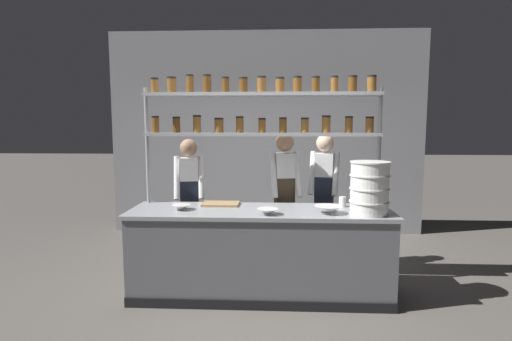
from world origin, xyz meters
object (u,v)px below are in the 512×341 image
at_px(spice_shelf_unit, 262,117).
at_px(chef_center, 285,193).
at_px(cutting_board, 221,204).
at_px(prep_bowl_near_left, 181,207).
at_px(chef_right, 324,192).
at_px(prep_bowl_center_back, 328,210).
at_px(container_stack, 370,188).
at_px(prep_bowl_center_front, 268,212).
at_px(chef_left, 190,196).
at_px(serving_cup_front, 342,202).

xyz_separation_m(spice_shelf_unit, chef_center, (0.26, 0.30, -0.90)).
relative_size(cutting_board, prep_bowl_near_left, 2.01).
relative_size(chef_center, chef_right, 1.01).
distance_m(cutting_board, prep_bowl_center_back, 1.18).
height_order(container_stack, prep_bowl_center_front, container_stack).
height_order(chef_left, cutting_board, chef_left).
bearing_deg(container_stack, chef_center, 136.12).
distance_m(spice_shelf_unit, prep_bowl_center_front, 1.09).
bearing_deg(container_stack, prep_bowl_center_back, 178.83).
height_order(cutting_board, prep_bowl_near_left, prep_bowl_near_left).
distance_m(container_stack, prep_bowl_near_left, 1.92).
height_order(spice_shelf_unit, chef_center, spice_shelf_unit).
xyz_separation_m(chef_center, prep_bowl_near_left, (-1.08, -0.68, -0.04)).
distance_m(spice_shelf_unit, chef_center, 0.99).
bearing_deg(chef_right, container_stack, -57.49).
height_order(spice_shelf_unit, prep_bowl_near_left, spice_shelf_unit).
relative_size(chef_left, serving_cup_front, 14.96).
xyz_separation_m(container_stack, prep_bowl_center_back, (-0.40, 0.01, -0.22)).
bearing_deg(cutting_board, spice_shelf_unit, 13.81).
relative_size(prep_bowl_center_back, serving_cup_front, 2.55).
height_order(chef_left, serving_cup_front, chef_left).
relative_size(chef_left, chef_right, 0.97).
relative_size(chef_right, prep_bowl_near_left, 8.48).
xyz_separation_m(spice_shelf_unit, container_stack, (1.08, -0.48, -0.70)).
bearing_deg(prep_bowl_center_front, chef_right, 57.50).
bearing_deg(spice_shelf_unit, cutting_board, -166.19).
height_order(chef_left, chef_center, chef_center).
height_order(spice_shelf_unit, cutting_board, spice_shelf_unit).
relative_size(chef_right, serving_cup_front, 15.48).
bearing_deg(spice_shelf_unit, prep_bowl_near_left, -155.22).
bearing_deg(spice_shelf_unit, prep_bowl_center_back, -35.00).
height_order(chef_left, chef_right, chef_right).
relative_size(chef_left, container_stack, 3.12).
height_order(container_stack, serving_cup_front, container_stack).
bearing_deg(cutting_board, container_stack, -13.67).
bearing_deg(chef_center, prep_bowl_near_left, -159.75).
distance_m(container_stack, serving_cup_front, 0.45).
xyz_separation_m(prep_bowl_center_front, prep_bowl_center_back, (0.60, 0.08, 0.01)).
relative_size(cutting_board, prep_bowl_center_back, 1.44).
distance_m(chef_right, serving_cup_front, 0.65).
bearing_deg(container_stack, cutting_board, 166.33).
relative_size(chef_center, prep_bowl_near_left, 8.56).
xyz_separation_m(container_stack, prep_bowl_near_left, (-1.90, 0.10, -0.24)).
bearing_deg(chef_center, container_stack, -55.79).
height_order(container_stack, prep_bowl_center_back, container_stack).
bearing_deg(prep_bowl_center_back, serving_cup_front, 59.43).
xyz_separation_m(prep_bowl_center_front, serving_cup_front, (0.80, 0.42, 0.03)).
bearing_deg(prep_bowl_near_left, container_stack, -3.07).
bearing_deg(prep_bowl_center_back, prep_bowl_near_left, 176.42).
xyz_separation_m(spice_shelf_unit, prep_bowl_near_left, (-0.82, -0.38, -0.94)).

